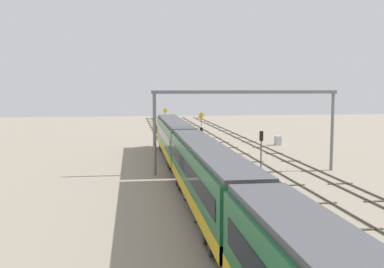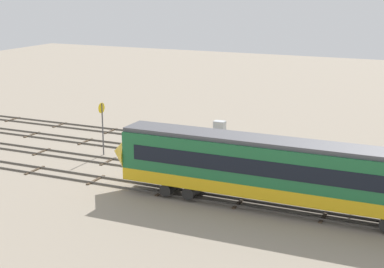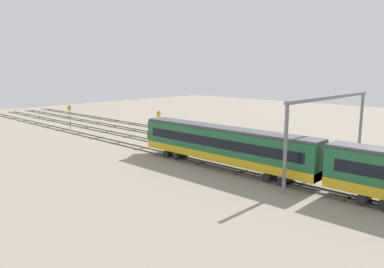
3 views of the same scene
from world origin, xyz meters
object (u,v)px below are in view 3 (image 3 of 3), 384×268
signal_light_trackside_departure (267,146)px  relay_cabinet (233,132)px  speed_sign_near_foreground (70,113)px  overhead_gantry (331,115)px  speed_sign_mid_trackside (159,121)px

signal_light_trackside_departure → relay_cabinet: signal_light_trackside_departure is taller
speed_sign_near_foreground → relay_cabinet: 32.36m
overhead_gantry → signal_light_trackside_departure: bearing=35.6°
speed_sign_mid_trackside → overhead_gantry: bearing=-179.4°
overhead_gantry → signal_light_trackside_departure: 7.72m
speed_sign_near_foreground → speed_sign_mid_trackside: bearing=-168.1°
overhead_gantry → speed_sign_mid_trackside: overhead_gantry is taller
overhead_gantry → signal_light_trackside_departure: (5.48, 3.92, -3.77)m
speed_sign_near_foreground → overhead_gantry: bearing=-174.5°
speed_sign_mid_trackside → signal_light_trackside_departure: (-23.08, 3.61, -0.31)m
signal_light_trackside_departure → relay_cabinet: 21.94m
signal_light_trackside_departure → relay_cabinet: size_ratio=3.02×
overhead_gantry → relay_cabinet: size_ratio=13.75×
overhead_gantry → relay_cabinet: 24.87m
speed_sign_mid_trackside → relay_cabinet: speed_sign_mid_trackside is taller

